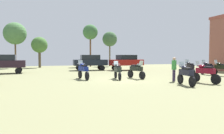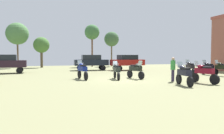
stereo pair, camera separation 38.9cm
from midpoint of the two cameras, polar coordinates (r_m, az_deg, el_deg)
name	(u,v)px [view 2 (the right image)]	position (r m, az deg, el deg)	size (l,w,h in m)	color
ground_plane	(122,79)	(16.53, 3.56, -3.42)	(44.00, 52.00, 0.02)	#777751
motorcycle_1	(82,70)	(16.66, -7.48, -0.80)	(0.68, 2.27, 1.50)	black
motorcycle_2	(184,74)	(13.82, 19.90, -1.79)	(0.68, 2.11, 1.48)	black
motorcycle_3	(117,70)	(16.58, 1.92, -0.91)	(0.65, 2.16, 1.44)	black
motorcycle_4	(204,72)	(15.38, 24.56, -1.38)	(0.75, 2.13, 1.50)	black
motorcycle_6	(136,70)	(17.08, 7.13, -0.76)	(0.77, 2.08, 1.48)	black
motorcycle_9	(208,68)	(22.47, 25.27, -0.15)	(0.63, 2.15, 1.46)	black
motorcycle_11	(222,68)	(21.64, 28.42, -0.30)	(0.62, 2.23, 1.48)	black
motorcycle_12	(190,68)	(21.32, 21.08, -0.15)	(0.82, 2.18, 1.51)	black
car_1	(5,62)	(24.82, -26.94, 1.13)	(4.37, 1.96, 2.00)	black
car_2	(91,61)	(27.23, -5.33, 1.57)	(4.37, 1.98, 2.00)	black
car_3	(127,61)	(27.38, 4.65, 1.58)	(4.46, 2.24, 2.00)	black
person_1	(173,67)	(15.75, 17.05, -0.06)	(0.46, 0.46, 1.76)	#312844
tree_1	(112,39)	(38.28, 0.18, 7.61)	(2.68, 2.68, 6.30)	brown
tree_2	(92,33)	(36.97, -5.19, 9.39)	(2.60, 2.60, 7.35)	brown
tree_4	(17,34)	(35.88, -24.25, 8.30)	(3.40, 3.40, 7.04)	brown
tree_5	(41,45)	(35.30, -18.49, 5.66)	(2.53, 2.53, 4.90)	brown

